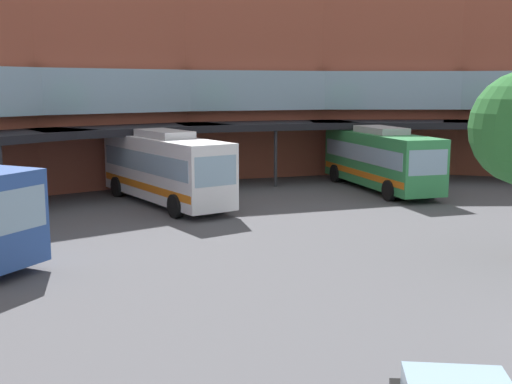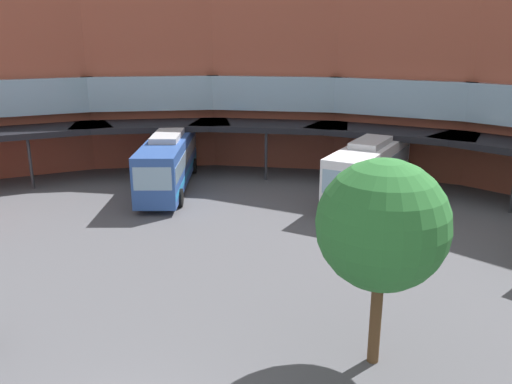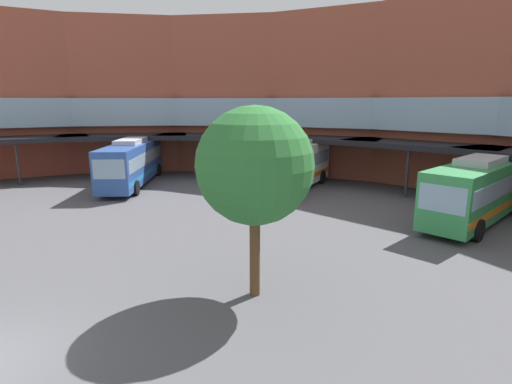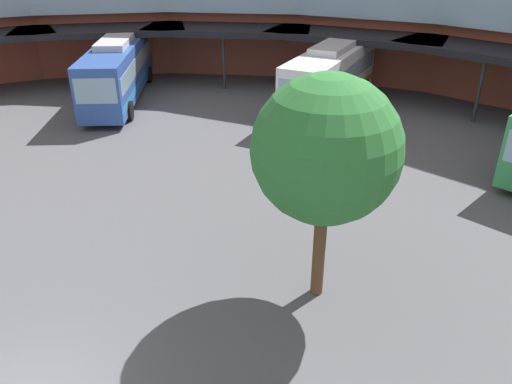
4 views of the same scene
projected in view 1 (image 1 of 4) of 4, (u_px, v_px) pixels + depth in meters
station_building at (171, 68)px, 31.03m from camera, size 70.48×32.26×14.18m
bus_1 at (165, 167)px, 32.12m from camera, size 2.96×10.13×3.77m
bus_4 at (380, 158)px, 36.60m from camera, size 5.78×10.47×3.65m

